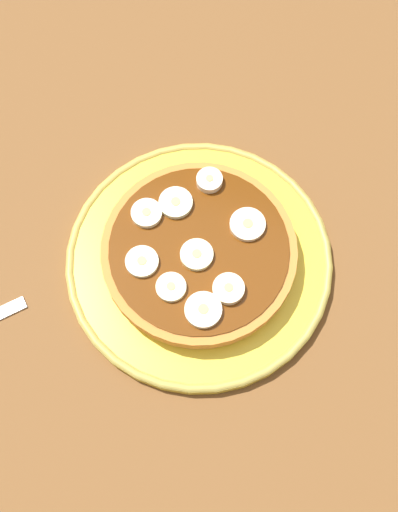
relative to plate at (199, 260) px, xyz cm
name	(u,v)px	position (x,y,z in cm)	size (l,w,h in cm)	color
ground_plane	(199,268)	(0.00, 0.00, -2.31)	(140.00, 140.00, 3.00)	brown
plate	(199,260)	(0.00, 0.00, 0.00)	(27.13, 27.13, 1.52)	yellow
pancake_stack	(197,253)	(-0.19, -0.02, 1.87)	(19.30, 19.46, 2.83)	gold
banana_slice_0	(193,254)	(-0.38, -0.83, 3.48)	(3.22, 3.22, 0.80)	#F7F4B7
banana_slice_1	(248,225)	(3.98, 3.57, 3.47)	(3.54, 3.54, 0.77)	#FBE2B7
banana_slice_2	(228,289)	(3.81, -3.42, 3.59)	(3.05, 3.05, 1.01)	#FCE9B7
banana_slice_3	(176,203)	(-3.49, 3.99, 3.48)	(3.39, 3.39, 0.79)	#EDF2C5
banana_slice_4	(147,213)	(-5.95, 2.12, 3.49)	(3.09, 3.09, 0.81)	#FDF1C3
banana_slice_5	(142,262)	(-4.89, -2.90, 3.45)	(3.22, 3.22, 0.73)	#EFEABC
banana_slice_6	(209,181)	(-0.88, 7.24, 3.61)	(2.66, 2.66, 1.06)	#FEE8C3
banana_slice_7	(203,310)	(2.05, -6.03, 3.50)	(3.52, 3.52, 0.84)	#FBF0C6
banana_slice_8	(171,287)	(-1.48, -4.65, 3.46)	(2.91, 2.91, 0.75)	#F7EDB5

